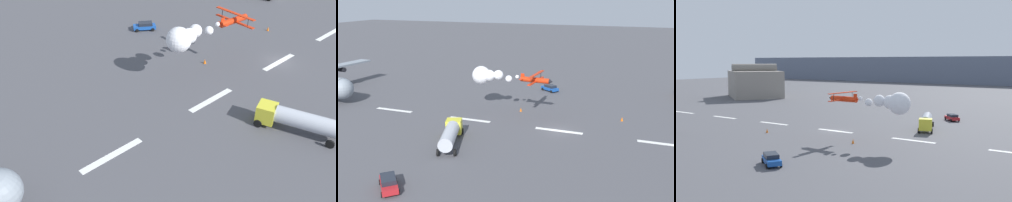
{
  "view_description": "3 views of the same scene",
  "coord_description": "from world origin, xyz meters",
  "views": [
    {
      "loc": [
        48.34,
        26.21,
        27.34
      ],
      "look_at": [
        24.38,
        0.0,
        3.46
      ],
      "focal_mm": 38.54,
      "sensor_mm": 36.0,
      "label": 1
    },
    {
      "loc": [
        -11.55,
        56.53,
        21.79
      ],
      "look_at": [
        10.33,
        -2.6,
        3.41
      ],
      "focal_mm": 39.07,
      "sensor_mm": 36.0,
      "label": 2
    },
    {
      "loc": [
        43.35,
        -60.78,
        13.46
      ],
      "look_at": [
        5.84,
        -5.53,
        6.65
      ],
      "focal_mm": 41.68,
      "sensor_mm": 36.0,
      "label": 3
    }
  ],
  "objects": [
    {
      "name": "runway_stripe_3",
      "position": [
        0.0,
        0.0,
        0.01
      ],
      "size": [
        8.0,
        0.9,
        0.01
      ],
      "primitive_type": "cube",
      "color": "white",
      "rests_on": "ground"
    },
    {
      "name": "followme_car_yellow",
      "position": [
        7.6,
        -24.97,
        0.81
      ],
      "size": [
        4.54,
        3.87,
        1.52
      ],
      "color": "#194CA5",
      "rests_on": "ground"
    },
    {
      "name": "runway_stripe_5",
      "position": [
        32.8,
        0.0,
        0.01
      ],
      "size": [
        8.0,
        0.9,
        0.01
      ],
      "primitive_type": "cube",
      "color": "white",
      "rests_on": "ground"
    },
    {
      "name": "runway_stripe_4",
      "position": [
        16.4,
        0.0,
        0.01
      ],
      "size": [
        8.0,
        0.9,
        0.01
      ],
      "primitive_type": "cube",
      "color": "white",
      "rests_on": "ground"
    },
    {
      "name": "runway_stripe_2",
      "position": [
        -16.4,
        0.0,
        0.01
      ],
      "size": [
        8.0,
        0.9,
        0.01
      ],
      "primitive_type": "cube",
      "color": "white",
      "rests_on": "ground"
    },
    {
      "name": "traffic_cone_far",
      "position": [
        9.2,
        -7.85,
        0.38
      ],
      "size": [
        0.44,
        0.44,
        0.75
      ],
      "primitive_type": "cone",
      "color": "orange",
      "rests_on": "ground"
    },
    {
      "name": "stunt_biplane_red",
      "position": [
        14.99,
        -6.16,
        6.97
      ],
      "size": [
        16.04,
        7.46,
        3.53
      ],
      "color": "red"
    },
    {
      "name": "ground_plane",
      "position": [
        0.0,
        0.0,
        0.0
      ],
      "size": [
        440.0,
        440.0,
        0.0
      ],
      "primitive_type": "plane",
      "color": "#4C4C51",
      "rests_on": "ground"
    },
    {
      "name": "fuel_tanker_truck",
      "position": [
        14.08,
        11.28,
        1.75
      ],
      "size": [
        5.73,
        9.9,
        2.9
      ],
      "color": "yellow",
      "rests_on": "ground"
    },
    {
      "name": "traffic_cone_near",
      "position": [
        -9.58,
        -8.76,
        0.38
      ],
      "size": [
        0.44,
        0.44,
        0.75
      ],
      "primitive_type": "cone",
      "color": "orange",
      "rests_on": "ground"
    }
  ]
}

